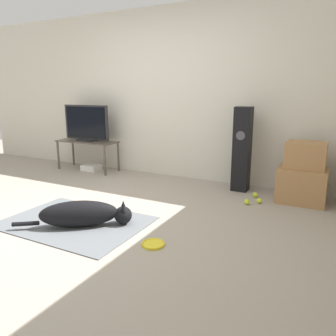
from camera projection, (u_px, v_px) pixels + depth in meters
name	position (u px, v px, depth m)	size (l,w,h in m)	color
ground_plane	(77.00, 217.00, 3.51)	(12.00, 12.00, 0.00)	#9E9384
wall_back	(168.00, 94.00, 5.03)	(8.00, 0.06, 2.55)	beige
area_rug	(75.00, 222.00, 3.36)	(1.43, 1.01, 0.01)	slate
dog	(84.00, 214.00, 3.22)	(0.96, 0.73, 0.26)	black
frisbee	(153.00, 244.00, 2.86)	(0.21, 0.21, 0.03)	yellow
cardboard_box_lower	(302.00, 185.00, 3.97)	(0.56, 0.46, 0.42)	#A87A4C
cardboard_box_upper	(306.00, 155.00, 3.89)	(0.45, 0.37, 0.31)	#A87A4C
floor_speaker	(242.00, 149.00, 4.36)	(0.21, 0.22, 1.12)	black
tv_stand	(87.00, 145.00, 5.54)	(1.07, 0.42, 0.50)	brown
tv	(86.00, 124.00, 5.46)	(0.89, 0.20, 0.60)	#232326
tennis_ball_by_boxes	(255.00, 195.00, 4.16)	(0.07, 0.07, 0.07)	#C6E033
tennis_ball_near_speaker	(247.00, 202.00, 3.90)	(0.07, 0.07, 0.07)	#C6E033
tennis_ball_loose_on_carpet	(259.00, 201.00, 3.93)	(0.07, 0.07, 0.07)	#C6E033
game_console	(91.00, 167.00, 5.59)	(0.28, 0.23, 0.10)	white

